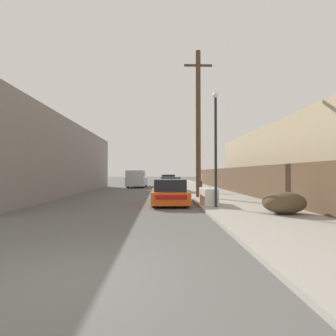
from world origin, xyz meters
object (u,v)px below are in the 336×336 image
Objects in this scene: parked_sports_car_red at (169,193)px; car_parked_far at (168,181)px; car_parked_mid at (171,185)px; discarded_fridge at (208,196)px; street_lamp at (216,141)px; utility_pole at (198,122)px; brush_pile at (284,203)px; pickup_truck at (137,179)px; pedestrian at (200,180)px.

car_parked_far is (0.39, 17.77, 0.07)m from parked_sports_car_red.
discarded_fridge is at bearing -77.43° from car_parked_mid.
car_parked_far is 20.09m from street_lamp.
brush_pile is (2.21, -6.91, -4.37)m from utility_pole.
street_lamp reaches higher than discarded_fridge.
brush_pile is (2.27, -3.09, 0.02)m from discarded_fridge.
brush_pile is at bearing -45.05° from parked_sports_car_red.
pickup_truck reaches higher than car_parked_far.
brush_pile is at bearing -69.53° from car_parked_mid.
car_parked_mid is at bearing 99.02° from discarded_fridge.
car_parked_far reaches higher than parked_sports_car_red.
utility_pole is (1.94, 2.83, 4.30)m from parked_sports_car_red.
discarded_fridge is 9.30m from car_parked_mid.
car_parked_far is 0.91× the size of street_lamp.
parked_sports_car_red is 2.29× the size of pedestrian.
car_parked_mid is 12.82m from brush_pile.
car_parked_mid is at bearing 148.41° from pedestrian.
parked_sports_car_red is at bearing -124.45° from utility_pole.
pickup_truck is (-3.17, 16.15, 0.36)m from parked_sports_car_red.
pedestrian reaches higher than brush_pile.
discarded_fridge is at bearing -28.51° from parked_sports_car_red.
car_parked_far is 2.92× the size of brush_pile.
pickup_truck is 19.09m from street_lamp.
parked_sports_car_red is at bearing 135.48° from brush_pile.
car_parked_mid is (-1.45, 9.18, 0.10)m from discarded_fridge.
pedestrian is (5.84, -9.35, 0.12)m from pickup_truck.
utility_pole reaches higher than brush_pile.
pickup_truck reaches higher than discarded_fridge.
pickup_truck is at bearing 100.56° from parked_sports_car_red.
discarded_fridge is 0.35× the size of street_lamp.
pedestrian reaches higher than pickup_truck.
pedestrian is at bearing 84.21° from discarded_fridge.
car_parked_mid is 10.70m from street_lamp.
parked_sports_car_red is 0.81× the size of street_lamp.
discarded_fridge is 1.12× the size of brush_pile.
car_parked_mid is 0.82× the size of street_lamp.
pickup_truck is (-3.56, -1.62, 0.28)m from car_parked_far.
car_parked_mid is 0.45× the size of utility_pole.
parked_sports_car_red is 8.20m from car_parked_mid.
pedestrian is at bearing 123.49° from pickup_truck.
utility_pole is at bearing 55.02° from parked_sports_car_red.
street_lamp reaches higher than parked_sports_car_red.
utility_pole reaches higher than street_lamp.
parked_sports_car_red is 1.00× the size of car_parked_mid.
pedestrian is (0.80, 7.80, 0.56)m from discarded_fridge.
brush_pile is (3.76, -21.85, -0.14)m from car_parked_far.
utility_pole is at bearing 90.80° from street_lamp.
pickup_truck is 3.55× the size of brush_pile.
utility_pole reaches higher than pickup_truck.
utility_pole is at bearing 112.46° from pickup_truck.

